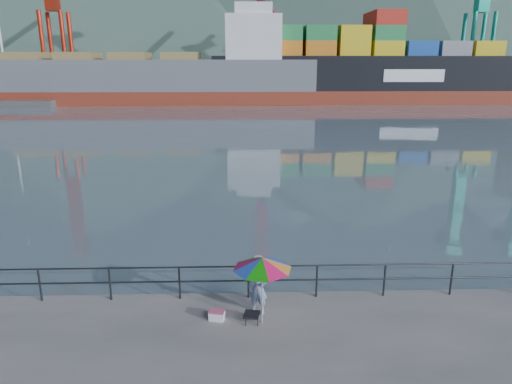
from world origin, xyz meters
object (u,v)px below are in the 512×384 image
at_px(fisherman, 258,288).
at_px(container_ship, 413,67).
at_px(beach_umbrella, 262,263).
at_px(bulk_carrier, 159,78).
at_px(cooler_bag, 217,316).

distance_m(fisherman, container_ship, 76.33).
bearing_deg(fisherman, beach_umbrella, -57.36).
distance_m(beach_umbrella, bulk_carrier, 70.85).
relative_size(fisherman, cooler_bag, 3.82).
xyz_separation_m(bulk_carrier, container_ship, (43.80, 1.43, 1.73)).
distance_m(cooler_bag, bulk_carrier, 70.50).
relative_size(fisherman, beach_umbrella, 0.81).
bearing_deg(fisherman, bulk_carrier, 125.04).
xyz_separation_m(fisherman, bulk_carrier, (-14.36, 68.81, 3.29)).
relative_size(fisherman, bulk_carrier, 0.03).
bearing_deg(cooler_bag, container_ship, 79.51).
distance_m(fisherman, beach_umbrella, 1.09).
bearing_deg(cooler_bag, beach_umbrella, 3.89).
bearing_deg(bulk_carrier, cooler_bag, -79.16).
bearing_deg(beach_umbrella, cooler_bag, 170.96).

